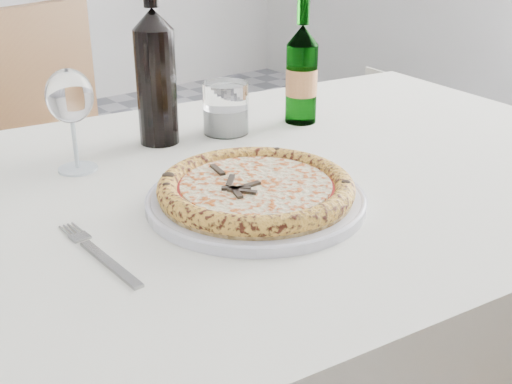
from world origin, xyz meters
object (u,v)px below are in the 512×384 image
pizza (256,188)px  wine_glass (70,99)px  beer_bottle (302,74)px  dining_table (217,234)px  tumbler (226,112)px  chair_far (70,169)px  wine_bottle (156,75)px  plate (256,199)px

pizza → wine_glass: (-0.14, 0.28, 0.09)m
wine_glass → beer_bottle: beer_bottle is taller
dining_table → beer_bottle: size_ratio=6.74×
dining_table → tumbler: bearing=50.6°
chair_far → pizza: chair_far is taller
beer_bottle → wine_bottle: 0.29m
dining_table → tumbler: (0.16, 0.19, 0.13)m
beer_bottle → tumbler: bearing=167.3°
dining_table → chair_far: bearing=85.4°
chair_far → pizza: (-0.06, -0.85, 0.25)m
wine_glass → chair_far: bearing=70.6°
dining_table → wine_glass: size_ratio=9.67×
plate → beer_bottle: 0.41m
chair_far → wine_bottle: size_ratio=3.28×
dining_table → wine_glass: wine_glass is taller
pizza → wine_glass: bearing=116.7°
plate → pizza: 0.02m
dining_table → plate: (-0.00, -0.10, 0.10)m
dining_table → beer_bottle: bearing=26.6°
dining_table → chair_far: chair_far is taller
dining_table → pizza: bearing=-90.0°
plate → pizza: (-0.00, -0.00, 0.02)m
chair_far → plate: (-0.06, -0.85, 0.23)m
tumbler → dining_table: bearing=-129.4°
plate → dining_table: bearing=90.0°
plate → beer_bottle: bearing=39.5°
dining_table → plate: size_ratio=5.12×
chair_far → tumbler: bearing=-80.4°
pizza → wine_glass: size_ratio=1.69×
plate → pizza: bearing=-120.0°
tumbler → wine_glass: bearing=-178.3°
wine_glass → wine_bottle: bearing=12.4°
pizza → plate: bearing=60.0°
pizza → wine_bottle: size_ratio=0.97×
plate → tumbler: tumbler is taller
chair_far → tumbler: chair_far is taller
dining_table → wine_bottle: wine_bottle is taller
dining_table → tumbler: size_ratio=16.76×
plate → wine_bottle: size_ratio=1.09×
wine_glass → tumbler: 0.31m
chair_far → wine_glass: chair_far is taller
chair_far → wine_glass: bearing=-109.4°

